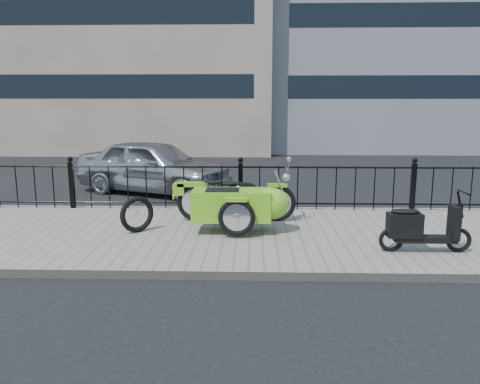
{
  "coord_description": "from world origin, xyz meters",
  "views": [
    {
      "loc": [
        0.27,
        -8.13,
        2.24
      ],
      "look_at": [
        0.03,
        -0.1,
        0.74
      ],
      "focal_mm": 35.0,
      "sensor_mm": 36.0,
      "label": 1
    }
  ],
  "objects_px": {
    "motorcycle_sidecar": "(242,203)",
    "spare_tire": "(137,214)",
    "sedan_car": "(154,166)",
    "scooter": "(419,228)"
  },
  "relations": [
    {
      "from": "spare_tire",
      "to": "motorcycle_sidecar",
      "type": "bearing_deg",
      "value": 6.66
    },
    {
      "from": "motorcycle_sidecar",
      "to": "sedan_car",
      "type": "bearing_deg",
      "value": 120.71
    },
    {
      "from": "motorcycle_sidecar",
      "to": "spare_tire",
      "type": "distance_m",
      "value": 1.78
    },
    {
      "from": "scooter",
      "to": "spare_tire",
      "type": "height_order",
      "value": "scooter"
    },
    {
      "from": "spare_tire",
      "to": "sedan_car",
      "type": "xyz_separation_m",
      "value": [
        -0.61,
        4.2,
        0.26
      ]
    },
    {
      "from": "scooter",
      "to": "sedan_car",
      "type": "height_order",
      "value": "sedan_car"
    },
    {
      "from": "motorcycle_sidecar",
      "to": "sedan_car",
      "type": "distance_m",
      "value": 4.64
    },
    {
      "from": "motorcycle_sidecar",
      "to": "scooter",
      "type": "height_order",
      "value": "motorcycle_sidecar"
    },
    {
      "from": "scooter",
      "to": "spare_tire",
      "type": "relative_size",
      "value": 2.18
    },
    {
      "from": "sedan_car",
      "to": "scooter",
      "type": "bearing_deg",
      "value": -112.8
    }
  ]
}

